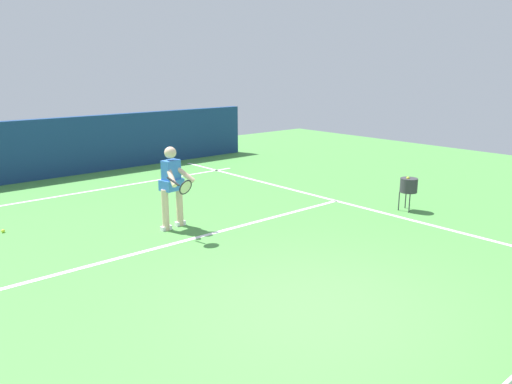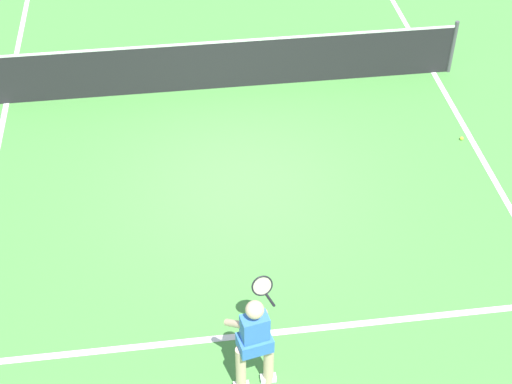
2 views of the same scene
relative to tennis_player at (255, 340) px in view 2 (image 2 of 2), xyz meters
The scene contains 6 objects.
ground_plane 4.06m from the tennis_player, 85.56° to the left, with size 26.71×26.71×0.00m, color #4C9342.
service_line_marking 1.16m from the tennis_player, 67.36° to the left, with size 8.27×0.10×0.01m, color white.
sideline_right_marking 6.01m from the tennis_player, 41.72° to the left, with size 0.10×18.54×0.01m, color white.
court_net 6.74m from the tennis_player, 87.38° to the left, with size 8.95×0.08×1.10m.
tennis_player is the anchor object (origin of this frame).
tennis_ball_mid 6.27m from the tennis_player, 46.71° to the left, with size 0.07×0.07×0.07m, color #D1E533.
Camera 2 is at (-1.03, -9.56, 8.15)m, focal length 53.43 mm.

